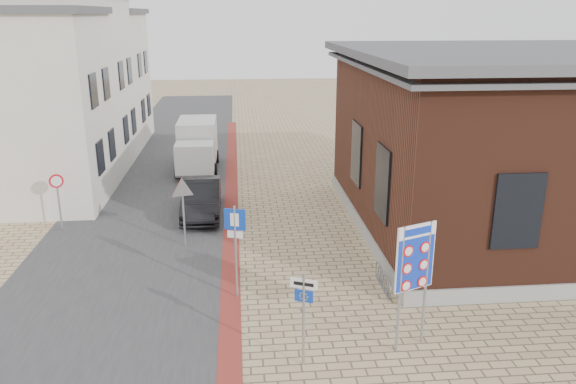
{
  "coord_description": "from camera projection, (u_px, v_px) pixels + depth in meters",
  "views": [
    {
      "loc": [
        -1.68,
        -12.96,
        8.01
      ],
      "look_at": [
        0.01,
        5.2,
        2.2
      ],
      "focal_mm": 35.0,
      "sensor_mm": 36.0,
      "label": 1
    }
  ],
  "objects": [
    {
      "name": "road_strip",
      "position": [
        163.0,
        178.0,
        28.61
      ],
      "size": [
        7.0,
        60.0,
        0.02
      ],
      "primitive_type": "cube",
      "color": "#38383A",
      "rests_on": "ground"
    },
    {
      "name": "bollard",
      "position": [
        236.0,
        257.0,
        18.16
      ],
      "size": [
        0.12,
        0.12,
        0.98
      ],
      "primitive_type": "cylinder",
      "rotation": [
        0.0,
        0.0,
        0.39
      ],
      "color": "#FF390D",
      "rests_on": "ground"
    },
    {
      "name": "townhouse_far",
      "position": [
        87.0,
        77.0,
        35.4
      ],
      "size": [
        7.4,
        6.4,
        8.3
      ],
      "color": "silver",
      "rests_on": "ground"
    },
    {
      "name": "ground",
      "position": [
        306.0,
        330.0,
        14.87
      ],
      "size": [
        120.0,
        120.0,
        0.0
      ],
      "primitive_type": "plane",
      "color": "tan",
      "rests_on": "ground"
    },
    {
      "name": "box_truck",
      "position": [
        197.0,
        145.0,
        29.8
      ],
      "size": [
        2.14,
        4.94,
        2.58
      ],
      "rotation": [
        0.0,
        0.0,
        -0.0
      ],
      "color": "slate",
      "rests_on": "ground"
    },
    {
      "name": "speed_sign",
      "position": [
        58.0,
        193.0,
        21.25
      ],
      "size": [
        0.51,
        0.22,
        2.27
      ],
      "rotation": [
        0.0,
        0.0,
        0.37
      ],
      "color": "gray",
      "rests_on": "ground"
    },
    {
      "name": "curb_strip",
      "position": [
        231.0,
        208.0,
        24.18
      ],
      "size": [
        0.6,
        40.0,
        0.02
      ],
      "primitive_type": "cube",
      "color": "maroon",
      "rests_on": "ground"
    },
    {
      "name": "border_sign",
      "position": [
        415.0,
        260.0,
        13.44
      ],
      "size": [
        1.06,
        0.46,
        3.29
      ],
      "rotation": [
        0.0,
        0.0,
        0.38
      ],
      "color": "gray",
      "rests_on": "ground"
    },
    {
      "name": "parking_sign",
      "position": [
        235.0,
        235.0,
        16.01
      ],
      "size": [
        0.61,
        0.23,
        2.85
      ],
      "rotation": [
        0.0,
        0.0,
        -0.32
      ],
      "color": "gray",
      "rests_on": "ground"
    },
    {
      "name": "essen_sign",
      "position": [
        304.0,
        305.0,
        12.95
      ],
      "size": [
        0.61,
        0.29,
        2.4
      ],
      "rotation": [
        0.0,
        0.0,
        -0.4
      ],
      "color": "gray",
      "rests_on": "ground"
    },
    {
      "name": "bike_rack",
      "position": [
        383.0,
        280.0,
        17.11
      ],
      "size": [
        0.08,
        1.8,
        0.6
      ],
      "color": "slate",
      "rests_on": "ground"
    },
    {
      "name": "townhouse_mid",
      "position": [
        58.0,
        82.0,
        29.59
      ],
      "size": [
        7.4,
        6.4,
        9.1
      ],
      "color": "silver",
      "rests_on": "ground"
    },
    {
      "name": "yield_sign",
      "position": [
        183.0,
        195.0,
        19.66
      ],
      "size": [
        0.88,
        0.28,
        2.53
      ],
      "rotation": [
        0.0,
        0.0,
        0.25
      ],
      "color": "gray",
      "rests_on": "ground"
    },
    {
      "name": "sedan",
      "position": [
        202.0,
        198.0,
        23.22
      ],
      "size": [
        1.56,
        4.39,
        1.44
      ],
      "primitive_type": "imported",
      "rotation": [
        0.0,
        0.0,
        0.01
      ],
      "color": "black",
      "rests_on": "ground"
    },
    {
      "name": "townhouse_near",
      "position": [
        18.0,
        108.0,
        24.02
      ],
      "size": [
        7.4,
        6.4,
        8.3
      ],
      "color": "silver",
      "rests_on": "ground"
    },
    {
      "name": "brick_building",
      "position": [
        519.0,
        139.0,
        21.25
      ],
      "size": [
        13.0,
        13.0,
        6.8
      ],
      "color": "gray",
      "rests_on": "ground"
    }
  ]
}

